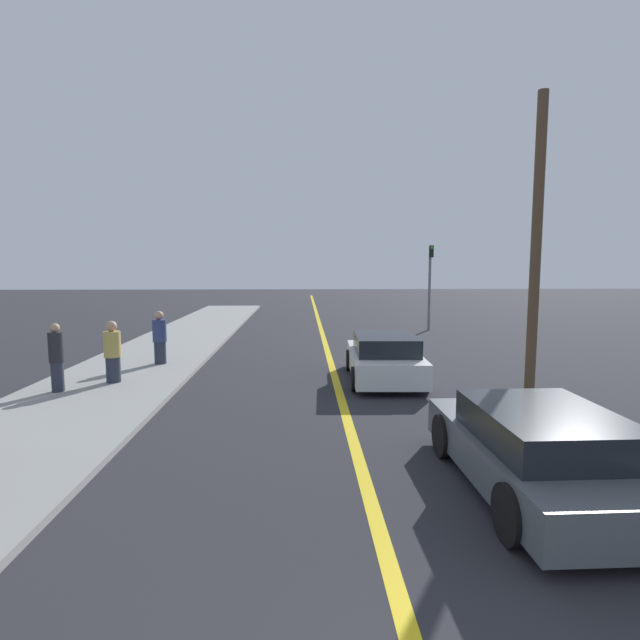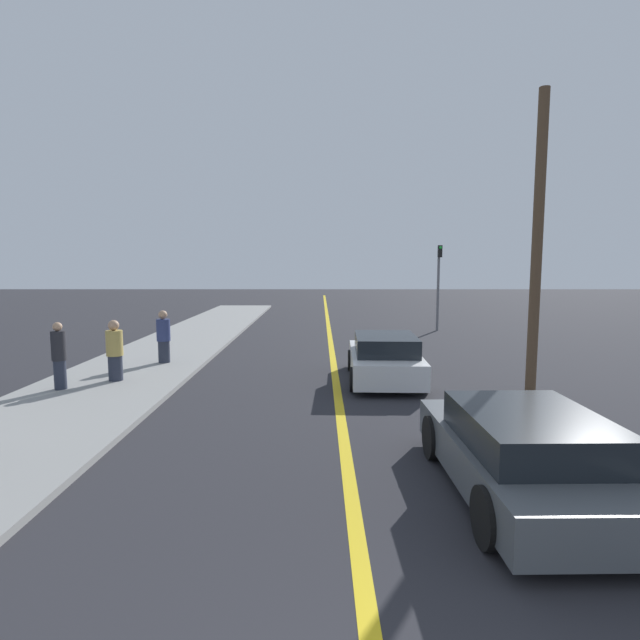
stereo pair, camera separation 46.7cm
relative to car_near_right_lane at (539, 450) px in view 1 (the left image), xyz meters
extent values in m
cube|color=gold|center=(-2.31, 12.96, -0.59)|extent=(0.20, 60.00, 0.01)
cube|color=gray|center=(-8.10, 12.24, -0.54)|extent=(3.69, 34.56, 0.12)
cube|color=#4C5156|center=(0.00, 0.05, -0.12)|extent=(1.95, 4.12, 0.56)
cube|color=black|center=(0.00, -0.15, 0.38)|extent=(1.69, 2.28, 0.45)
cylinder|color=black|center=(-0.91, 1.31, -0.25)|extent=(0.23, 0.69, 0.69)
cylinder|color=black|center=(0.87, 1.34, -0.25)|extent=(0.23, 0.69, 0.69)
cylinder|color=black|center=(-0.87, -1.23, -0.25)|extent=(0.23, 0.69, 0.69)
cube|color=silver|center=(-1.01, 6.71, -0.12)|extent=(1.91, 3.95, 0.62)
cube|color=black|center=(-1.01, 6.52, 0.42)|extent=(1.64, 2.19, 0.47)
cylinder|color=black|center=(-1.80, 7.94, -0.29)|extent=(0.24, 0.61, 0.61)
cylinder|color=black|center=(-0.12, 7.88, -0.29)|extent=(0.24, 0.61, 0.61)
cylinder|color=black|center=(-1.89, 5.54, -0.29)|extent=(0.24, 0.61, 0.61)
cylinder|color=black|center=(-0.21, 5.48, -0.29)|extent=(0.24, 0.61, 0.61)
cylinder|color=#282D3D|center=(-8.96, 5.30, -0.13)|extent=(0.28, 0.28, 0.70)
cylinder|color=#232328|center=(-8.96, 5.30, 0.58)|extent=(0.33, 0.33, 0.70)
sphere|color=tan|center=(-8.96, 5.30, 1.04)|extent=(0.21, 0.21, 0.21)
cylinder|color=#282D3D|center=(-8.00, 6.21, -0.15)|extent=(0.35, 0.35, 0.65)
cylinder|color=tan|center=(-8.00, 6.21, 0.50)|extent=(0.42, 0.42, 0.65)
sphere|color=tan|center=(-8.00, 6.21, 0.96)|extent=(0.27, 0.27, 0.27)
cylinder|color=#282D3D|center=(-7.48, 8.56, -0.15)|extent=(0.35, 0.35, 0.66)
cylinder|color=navy|center=(-7.48, 8.56, 0.52)|extent=(0.41, 0.41, 0.66)
sphere|color=tan|center=(-7.48, 8.56, 0.98)|extent=(0.26, 0.26, 0.26)
cylinder|color=slate|center=(2.75, 16.72, 1.38)|extent=(0.12, 0.12, 3.95)
cube|color=black|center=(2.75, 16.54, 3.08)|extent=(0.18, 0.18, 0.55)
sphere|color=green|center=(2.75, 16.45, 3.25)|extent=(0.14, 0.14, 0.14)
cylinder|color=brown|center=(2.24, 5.11, 2.90)|extent=(0.24, 0.24, 7.00)
camera|label=1|loc=(-3.20, -6.40, 2.52)|focal=28.00mm
camera|label=2|loc=(-2.73, -6.41, 2.52)|focal=28.00mm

